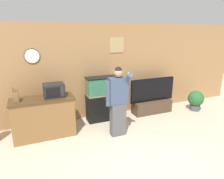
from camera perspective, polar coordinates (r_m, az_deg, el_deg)
wall_back_paneled at (r=5.57m, az=-5.07°, el=4.98°), size 10.00×0.08×2.60m
counter_island at (r=4.94m, az=-18.85°, el=-7.50°), size 1.40×0.61×0.94m
microwave at (r=4.78m, az=-16.29°, el=-0.15°), size 0.47×0.38×0.30m
knife_block at (r=4.73m, az=-25.80°, el=-1.91°), size 0.12×0.12×0.30m
aquarium_on_stand at (r=5.48m, az=-2.79°, el=-2.64°), size 0.86×0.38×1.22m
tv_on_stand at (r=6.17m, az=11.34°, el=-3.71°), size 1.44×0.40×1.07m
person_standing at (r=4.58m, az=1.65°, el=-3.26°), size 0.52×0.39×1.65m
potted_plant at (r=6.74m, az=22.80°, el=-2.69°), size 0.48×0.48×0.62m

